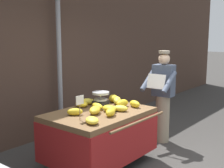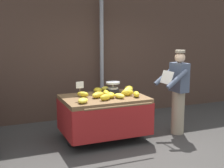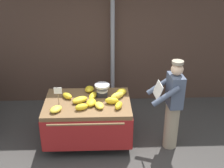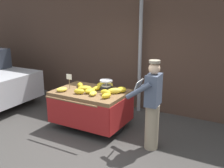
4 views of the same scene
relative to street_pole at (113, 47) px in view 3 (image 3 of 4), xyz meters
name	(u,v)px [view 3 (image 3 of 4)]	position (x,y,z in m)	size (l,w,h in m)	color
back_wall	(109,20)	(-0.06, 0.30, 0.51)	(16.00, 0.24, 3.84)	#473328
street_pole	(113,47)	(0.00, 0.00, 0.00)	(0.09, 0.09, 2.83)	gray
banana_cart	(88,112)	(-0.52, -1.47, -0.79)	(1.59, 1.30, 0.86)	brown
weighing_scale	(102,90)	(-0.24, -1.26, -0.44)	(0.28, 0.28, 0.24)	black
price_sign	(58,92)	(-1.02, -1.57, -0.31)	(0.14, 0.01, 0.34)	#997A51
banana_bunch_0	(100,88)	(-0.29, -1.02, -0.51)	(0.15, 0.25, 0.10)	yellow
banana_bunch_1	(99,106)	(-0.30, -1.71, -0.51)	(0.14, 0.23, 0.09)	yellow
banana_bunch_2	(117,96)	(0.03, -1.38, -0.49)	(0.12, 0.30, 0.12)	yellow
banana_bunch_3	(91,102)	(-0.44, -1.60, -0.50)	(0.16, 0.25, 0.11)	gold
banana_bunch_4	(121,92)	(0.12, -1.23, -0.49)	(0.16, 0.21, 0.13)	gold
banana_bunch_5	(80,100)	(-0.65, -1.50, -0.50)	(0.16, 0.30, 0.11)	gold
banana_bunch_6	(89,89)	(-0.49, -1.07, -0.51)	(0.17, 0.22, 0.10)	gold
banana_bunch_7	(93,96)	(-0.42, -1.34, -0.51)	(0.12, 0.28, 0.09)	gold
banana_bunch_8	(67,96)	(-0.89, -1.34, -0.50)	(0.12, 0.23, 0.10)	gold
banana_bunch_9	(81,107)	(-0.61, -1.76, -0.50)	(0.12, 0.23, 0.11)	gold
banana_bunch_10	(119,105)	(0.04, -1.73, -0.50)	(0.11, 0.23, 0.11)	gold
banana_bunch_11	(56,109)	(-1.04, -1.81, -0.51)	(0.17, 0.24, 0.09)	yellow
banana_bunch_12	(112,101)	(-0.07, -1.57, -0.49)	(0.12, 0.25, 0.12)	gold
vendor_person	(172,105)	(1.00, -1.70, -0.54)	(0.60, 0.54, 1.71)	gray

